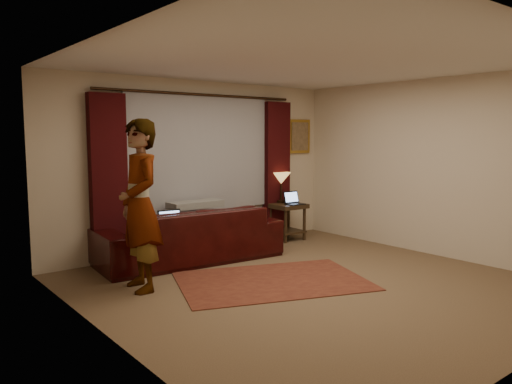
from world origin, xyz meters
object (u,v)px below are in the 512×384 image
Objects in this scene: sofa at (190,224)px; laptop_sofa at (174,220)px; person at (140,205)px; tiffany_lamp at (281,187)px; end_table at (287,222)px; laptop_table at (295,198)px.

laptop_sofa is at bearing 31.48° from sofa.
tiffany_lamp is at bearing 116.28° from person.
end_table is 0.32× the size of person.
end_table is 0.45m from laptop_table.
tiffany_lamp reaches higher than end_table.
person is (-3.17, -1.01, 0.67)m from end_table.
laptop_sofa is 0.19× the size of person.
sofa is 2.09m from laptop_table.
end_table is (2.39, 0.39, -0.33)m from laptop_sofa.
tiffany_lamp is 3.40m from person.
end_table is at bearing 103.79° from laptop_table.
end_table is at bearing 113.57° from person.
tiffany_lamp is 0.37m from laptop_table.
sofa is 2.12m from tiffany_lamp.
sofa is 4.95× the size of tiffany_lamp.
tiffany_lamp reaches higher than sofa.
end_table is at bearing 12.81° from laptop_sofa.
laptop_sofa is (-0.35, -0.18, 0.12)m from sofa.
laptop_table reaches higher than end_table.
tiffany_lamp is 0.27× the size of person.
laptop_table is at bearing -86.50° from tiffany_lamp.
end_table is 1.19× the size of tiffany_lamp.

